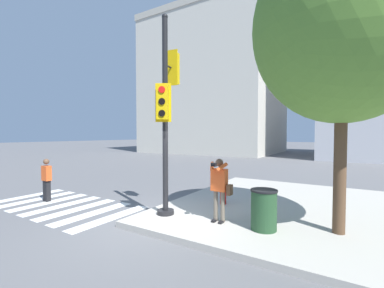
% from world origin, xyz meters
% --- Properties ---
extents(ground_plane, '(160.00, 160.00, 0.00)m').
position_xyz_m(ground_plane, '(0.00, 0.00, 0.00)').
color(ground_plane, '#5B5B5E').
extents(sidewalk_corner, '(8.00, 8.00, 0.16)m').
position_xyz_m(sidewalk_corner, '(3.50, 3.50, 0.08)').
color(sidewalk_corner, '#ADA89E').
rests_on(sidewalk_corner, ground_plane).
extents(crosswalk_stripes, '(5.23, 2.73, 0.01)m').
position_xyz_m(crosswalk_stripes, '(-3.60, -0.05, 0.00)').
color(crosswalk_stripes, silver).
rests_on(crosswalk_stripes, ground_plane).
extents(traffic_signal_pole, '(0.69, 1.24, 5.57)m').
position_xyz_m(traffic_signal_pole, '(0.27, 0.68, 3.17)').
color(traffic_signal_pole, black).
rests_on(traffic_signal_pole, sidewalk_corner).
extents(person_photographer, '(0.58, 0.54, 1.63)m').
position_xyz_m(person_photographer, '(1.80, 0.90, 1.12)').
color(person_photographer, black).
rests_on(person_photographer, sidewalk_corner).
extents(pedestrian_distant, '(0.34, 0.20, 1.53)m').
position_xyz_m(pedestrian_distant, '(-4.62, -0.04, 0.81)').
color(pedestrian_distant, black).
rests_on(pedestrian_distant, ground_plane).
extents(street_tree, '(3.93, 3.93, 6.83)m').
position_xyz_m(street_tree, '(4.44, 1.66, 4.81)').
color(street_tree, brown).
rests_on(street_tree, sidewalk_corner).
extents(fire_hydrant, '(0.20, 0.26, 0.81)m').
position_xyz_m(fire_hydrant, '(1.15, 2.50, 0.56)').
color(fire_hydrant, red).
rests_on(fire_hydrant, sidewalk_corner).
extents(trash_bin, '(0.63, 0.63, 0.95)m').
position_xyz_m(trash_bin, '(2.92, 0.96, 0.63)').
color(trash_bin, '#234728').
rests_on(trash_bin, sidewalk_corner).
extents(building_left, '(16.67, 13.47, 18.08)m').
position_xyz_m(building_left, '(-11.56, 26.71, 9.05)').
color(building_left, beige).
rests_on(building_left, ground_plane).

